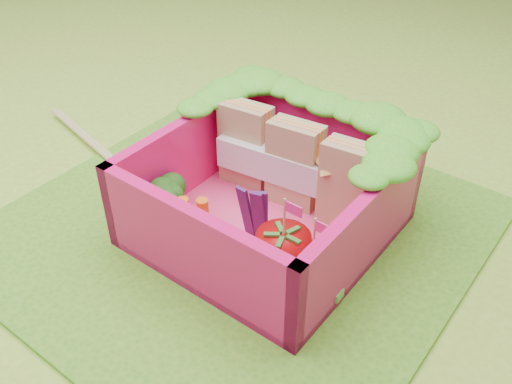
{
  "coord_description": "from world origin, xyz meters",
  "views": [
    {
      "loc": [
        1.68,
        -2.02,
        2.28
      ],
      "look_at": [
        0.08,
        0.08,
        0.28
      ],
      "focal_mm": 40.0,
      "sensor_mm": 36.0,
      "label": 1
    }
  ],
  "objects_px": {
    "strawberry_right": "(311,273)",
    "chopsticks": "(130,175)",
    "broccoli": "(167,193)",
    "sandwich_stack": "(295,166)",
    "bento_box": "(267,194)",
    "strawberry_left": "(283,256)"
  },
  "relations": [
    {
      "from": "bento_box",
      "to": "chopsticks",
      "type": "bearing_deg",
      "value": -173.31
    },
    {
      "from": "strawberry_left",
      "to": "chopsticks",
      "type": "relative_size",
      "value": 0.23
    },
    {
      "from": "bento_box",
      "to": "strawberry_left",
      "type": "xyz_separation_m",
      "value": [
        0.33,
        -0.3,
        -0.08
      ]
    },
    {
      "from": "bento_box",
      "to": "sandwich_stack",
      "type": "xyz_separation_m",
      "value": [
        0.01,
        0.28,
        0.05
      ]
    },
    {
      "from": "broccoli",
      "to": "chopsticks",
      "type": "xyz_separation_m",
      "value": [
        -0.56,
        0.19,
        -0.22
      ]
    },
    {
      "from": "sandwich_stack",
      "to": "strawberry_right",
      "type": "distance_m",
      "value": 0.77
    },
    {
      "from": "bento_box",
      "to": "broccoli",
      "type": "bearing_deg",
      "value": -147.75
    },
    {
      "from": "sandwich_stack",
      "to": "strawberry_left",
      "type": "distance_m",
      "value": 0.67
    },
    {
      "from": "bento_box",
      "to": "strawberry_left",
      "type": "relative_size",
      "value": 2.46
    },
    {
      "from": "bento_box",
      "to": "broccoli",
      "type": "height_order",
      "value": "bento_box"
    },
    {
      "from": "sandwich_stack",
      "to": "broccoli",
      "type": "distance_m",
      "value": 0.77
    },
    {
      "from": "sandwich_stack",
      "to": "chopsticks",
      "type": "xyz_separation_m",
      "value": [
        -1.06,
        -0.4,
        -0.3
      ]
    },
    {
      "from": "strawberry_right",
      "to": "chopsticks",
      "type": "relative_size",
      "value": 0.21
    },
    {
      "from": "strawberry_left",
      "to": "chopsticks",
      "type": "bearing_deg",
      "value": 172.7
    },
    {
      "from": "strawberry_right",
      "to": "chopsticks",
      "type": "xyz_separation_m",
      "value": [
        -1.56,
        0.17,
        -0.16
      ]
    },
    {
      "from": "bento_box",
      "to": "broccoli",
      "type": "distance_m",
      "value": 0.58
    },
    {
      "from": "broccoli",
      "to": "sandwich_stack",
      "type": "bearing_deg",
      "value": 49.6
    },
    {
      "from": "bento_box",
      "to": "broccoli",
      "type": "xyz_separation_m",
      "value": [
        -0.49,
        -0.31,
        -0.04
      ]
    },
    {
      "from": "bento_box",
      "to": "strawberry_right",
      "type": "height_order",
      "value": "bento_box"
    },
    {
      "from": "bento_box",
      "to": "strawberry_right",
      "type": "relative_size",
      "value": 2.65
    },
    {
      "from": "strawberry_right",
      "to": "broccoli",
      "type": "bearing_deg",
      "value": -179.27
    },
    {
      "from": "sandwich_stack",
      "to": "strawberry_left",
      "type": "bearing_deg",
      "value": -61.05
    }
  ]
}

